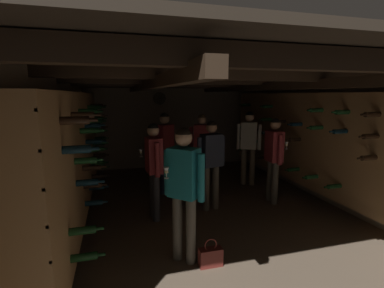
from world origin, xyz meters
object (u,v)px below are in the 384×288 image
(person_guest_far_left, at_px, (165,145))
(person_guest_mid_left, at_px, (154,163))
(person_guest_far_right, at_px, (249,141))
(handbag, at_px, (211,257))
(person_guest_near_left, at_px, (184,183))
(person_guest_mid_right, at_px, (274,153))
(person_host_center, at_px, (211,157))
(wine_crate_stack, at_px, (190,166))
(person_guest_rear_center, at_px, (202,144))
(display_bottle, at_px, (189,149))

(person_guest_far_left, bearing_deg, person_guest_mid_left, -108.25)
(person_guest_far_right, distance_m, handbag, 3.39)
(person_guest_near_left, xyz_separation_m, person_guest_mid_right, (2.07, 1.43, -0.04))
(person_host_center, height_order, person_guest_far_right, person_guest_far_right)
(handbag, bearing_deg, wine_crate_stack, 78.82)
(person_guest_far_right, height_order, handbag, person_guest_far_right)
(handbag, bearing_deg, person_host_center, 70.74)
(person_guest_far_left, height_order, person_guest_far_right, person_guest_far_left)
(person_guest_far_right, height_order, person_guest_mid_right, person_guest_far_right)
(person_host_center, bearing_deg, handbag, -109.26)
(person_guest_mid_left, height_order, person_guest_rear_center, person_guest_rear_center)
(wine_crate_stack, height_order, person_host_center, person_host_center)
(wine_crate_stack, bearing_deg, person_guest_near_left, -106.29)
(display_bottle, relative_size, handbag, 1.01)
(wine_crate_stack, height_order, person_guest_near_left, person_guest_near_left)
(display_bottle, bearing_deg, person_guest_mid_right, -60.06)
(wine_crate_stack, height_order, handbag, wine_crate_stack)
(person_guest_far_right, relative_size, person_guest_mid_right, 1.04)
(person_guest_far_left, relative_size, person_guest_rear_center, 1.03)
(person_guest_far_left, distance_m, person_guest_mid_right, 2.13)
(wine_crate_stack, height_order, person_guest_mid_left, person_guest_mid_left)
(display_bottle, bearing_deg, person_guest_far_left, -130.80)
(handbag, bearing_deg, person_guest_far_left, 91.25)
(wine_crate_stack, bearing_deg, person_guest_far_right, -35.21)
(person_host_center, height_order, person_guest_mid_right, person_guest_mid_right)
(person_guest_far_left, distance_m, handbag, 2.82)
(person_guest_near_left, height_order, person_guest_far_right, person_guest_far_right)
(person_guest_mid_right, bearing_deg, person_guest_rear_center, 128.95)
(display_bottle, height_order, handbag, display_bottle)
(person_guest_far_right, bearing_deg, person_host_center, -138.82)
(display_bottle, xyz_separation_m, person_guest_rear_center, (0.10, -0.67, 0.23))
(person_guest_near_left, height_order, person_guest_rear_center, person_guest_near_left)
(display_bottle, bearing_deg, handbag, -101.00)
(person_guest_far_left, xyz_separation_m, person_guest_rear_center, (0.84, 0.19, -0.04))
(person_guest_far_right, distance_m, person_guest_rear_center, 1.06)
(person_guest_near_left, bearing_deg, person_guest_far_left, 84.95)
(person_guest_rear_center, bearing_deg, person_guest_mid_left, -131.79)
(person_guest_mid_left, distance_m, person_guest_mid_right, 2.25)
(person_guest_rear_center, height_order, handbag, person_guest_rear_center)
(person_guest_mid_right, bearing_deg, person_host_center, -179.11)
(person_host_center, distance_m, person_guest_far_left, 1.24)
(person_guest_far_right, bearing_deg, handbag, -124.04)
(person_host_center, relative_size, person_guest_near_left, 0.96)
(person_guest_mid_right, xyz_separation_m, handbag, (-1.79, -1.62, -0.84))
(person_host_center, bearing_deg, display_bottle, 86.19)
(wine_crate_stack, xyz_separation_m, person_guest_mid_left, (-1.15, -2.03, 0.64))
(person_guest_rear_center, xyz_separation_m, handbag, (-0.78, -2.86, -0.85))
(person_host_center, distance_m, person_guest_rear_center, 1.29)
(wine_crate_stack, relative_size, handbag, 1.72)
(person_host_center, height_order, person_guest_near_left, person_guest_near_left)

